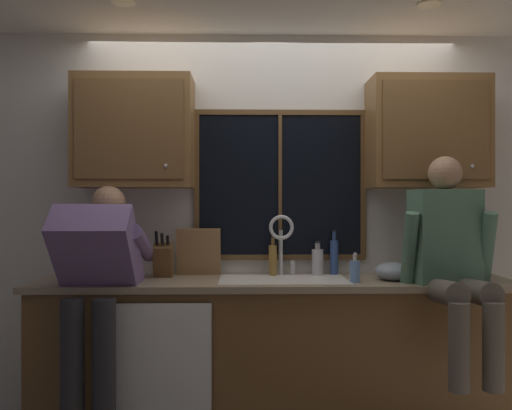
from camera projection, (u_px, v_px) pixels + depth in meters
back_wall at (272, 221)px, 3.76m from camera, size 5.33×0.12×2.55m
ceiling_downlight_left at (123, 2)px, 3.08m from camera, size 0.14×0.14×0.01m
ceiling_downlight_right at (429, 4)px, 3.12m from camera, size 0.14×0.14×0.01m
window_glass at (280, 185)px, 3.69m from camera, size 1.10×0.02×0.95m
window_frame_top at (280, 112)px, 3.69m from camera, size 1.17×0.02×0.04m
window_frame_bottom at (280, 257)px, 3.68m from camera, size 1.17×0.02×0.04m
window_frame_left at (197, 185)px, 3.67m from camera, size 0.03×0.02×0.95m
window_frame_right at (363, 185)px, 3.70m from camera, size 0.03×0.02×0.95m
window_mullion_center at (280, 185)px, 3.68m from camera, size 0.02×0.02×0.95m
lower_cabinet_run at (274, 355)px, 3.41m from camera, size 2.93×0.58×0.88m
countertop at (274, 283)px, 3.39m from camera, size 2.99×0.62×0.04m
dishwasher_front at (159, 368)px, 3.08m from camera, size 0.60×0.02×0.74m
upper_cabinet_left at (134, 132)px, 3.51m from camera, size 0.75×0.36×0.72m
upper_cabinet_right at (427, 133)px, 3.55m from camera, size 0.75×0.36×0.72m
sink at (283, 295)px, 3.40m from camera, size 0.80×0.46×0.21m
faucet at (282, 237)px, 3.58m from camera, size 0.18×0.09×0.40m
person_standing at (97, 283)px, 3.09m from camera, size 0.53×0.71×1.51m
person_sitting_on_counter at (451, 254)px, 3.15m from camera, size 0.54×0.63×1.26m
knife_block at (163, 260)px, 3.52m from camera, size 0.12×0.18×0.32m
cutting_board at (199, 252)px, 3.61m from camera, size 0.29×0.09×0.31m
mixing_bowl at (393, 272)px, 3.37m from camera, size 0.23×0.23×0.12m
soap_dispenser at (355, 271)px, 3.27m from camera, size 0.06×0.07×0.18m
bottle_green_glass at (334, 256)px, 3.64m from camera, size 0.06×0.06×0.30m
bottle_tall_clear at (318, 261)px, 3.60m from camera, size 0.08×0.08×0.23m
bottle_amber_small at (272, 259)px, 3.59m from camera, size 0.05×0.05×0.26m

